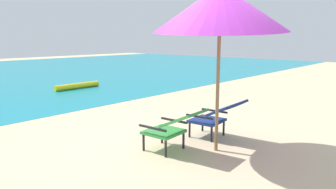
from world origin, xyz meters
TOP-DOWN VIEW (x-y plane):
  - ground_plane at (0.00, 4.00)m, footprint 40.00×40.00m
  - swim_buoy at (1.85, 6.14)m, footprint 1.60×0.18m
  - lounge_chair_left at (-0.43, -0.03)m, footprint 0.60×0.91m
  - lounge_chair_right at (0.54, -0.15)m, footprint 0.61×0.92m
  - beach_umbrella_center at (0.05, -0.47)m, footprint 2.60×2.58m

SIDE VIEW (x-z plane):
  - ground_plane at x=0.00m, z-range 0.00..0.00m
  - swim_buoy at x=1.85m, z-range 0.01..0.19m
  - lounge_chair_left at x=-0.43m, z-range 0.06..0.75m
  - lounge_chair_right at x=0.54m, z-range 0.06..0.75m
  - beach_umbrella_center at x=0.05m, z-range 0.84..3.30m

